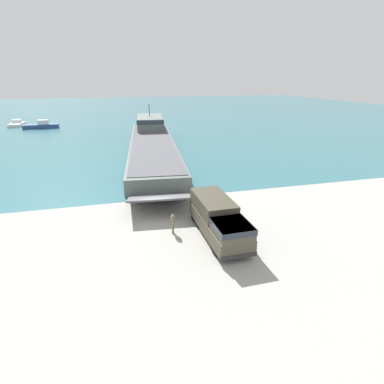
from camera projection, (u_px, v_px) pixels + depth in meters
ground_plane at (156, 215)px, 27.18m from camera, size 240.00×240.00×0.00m
water_surface at (121, 111)px, 112.14m from camera, size 240.00×180.00×0.01m
landing_craft at (152, 140)px, 52.55m from camera, size 10.97×46.15×6.72m
military_truck at (218, 219)px, 23.18m from camera, size 2.75×8.03×2.77m
soldier_on_ramp at (173, 222)px, 23.73m from camera, size 0.37×0.49×1.66m
moored_boat_a at (17, 124)px, 77.82m from camera, size 2.85×6.66×1.60m
moored_boat_b at (41, 126)px, 73.99m from camera, size 8.24×2.57×2.03m
mooring_bollard at (145, 198)px, 30.00m from camera, size 0.26×0.26×0.69m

